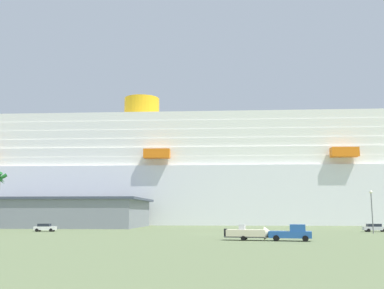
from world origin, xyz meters
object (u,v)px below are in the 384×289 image
(parked_car_white_van, at_px, (45,227))
(parked_car_silver_sedan, at_px, (375,228))
(street_lamp, at_px, (372,205))
(pickup_truck, at_px, (292,233))
(cruise_ship, at_px, (253,179))
(small_boat_on_trailer, at_px, (251,233))

(parked_car_white_van, bearing_deg, parked_car_silver_sedan, 4.63)
(street_lamp, bearing_deg, parked_car_white_van, 178.09)
(parked_car_silver_sedan, height_order, parked_car_white_van, same)
(pickup_truck, distance_m, street_lamp, 29.96)
(parked_car_silver_sedan, xyz_separation_m, parked_car_white_van, (-65.90, -5.34, -0.00))
(parked_car_silver_sedan, bearing_deg, cruise_ship, 110.11)
(street_lamp, distance_m, parked_car_white_van, 63.55)
(street_lamp, relative_size, parked_car_silver_sedan, 1.67)
(cruise_ship, distance_m, parked_car_white_van, 79.19)
(cruise_ship, relative_size, small_boat_on_trailer, 38.73)
(pickup_truck, bearing_deg, parked_car_silver_sedan, 57.38)
(small_boat_on_trailer, height_order, parked_car_white_van, small_boat_on_trailer)
(small_boat_on_trailer, relative_size, parked_car_silver_sedan, 1.58)
(parked_car_silver_sedan, bearing_deg, small_boat_on_trailer, -129.83)
(pickup_truck, distance_m, small_boat_on_trailer, 5.46)
(small_boat_on_trailer, xyz_separation_m, street_lamp, (22.96, 23.10, 4.15))
(small_boat_on_trailer, height_order, parked_car_silver_sedan, small_boat_on_trailer)
(cruise_ship, height_order, small_boat_on_trailer, cruise_ship)
(small_boat_on_trailer, distance_m, parked_car_white_van, 47.63)
(parked_car_white_van, bearing_deg, cruise_ship, 55.21)
(pickup_truck, relative_size, street_lamp, 0.75)
(parked_car_white_van, bearing_deg, small_boat_on_trailer, -31.97)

